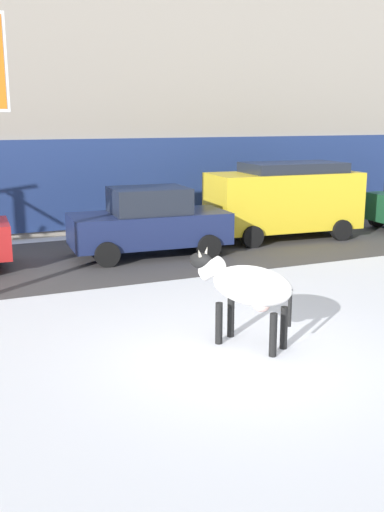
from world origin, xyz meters
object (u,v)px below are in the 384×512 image
Objects in this scene: car_navy_sedan at (149,222)px; car_yellow_van at (284,198)px; pedestrian_far_left at (314,195)px; cow_holstein at (249,286)px.

car_yellow_van is (4.60, 0.59, 0.33)m from car_navy_sedan.
car_yellow_van is 4.00m from pedestrian_far_left.
car_yellow_van is (5.38, 7.44, 0.24)m from cow_holstein.
car_yellow_van is at bearing 7.34° from car_navy_sedan.
car_yellow_van reaches higher than car_navy_sedan.
pedestrian_far_left is (7.58, 3.24, -0.03)m from car_navy_sedan.
car_navy_sedan reaches higher than pedestrian_far_left.
car_navy_sedan reaches higher than cow_holstein.
car_yellow_van reaches higher than cow_holstein.
car_navy_sedan is 2.49× the size of pedestrian_far_left.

